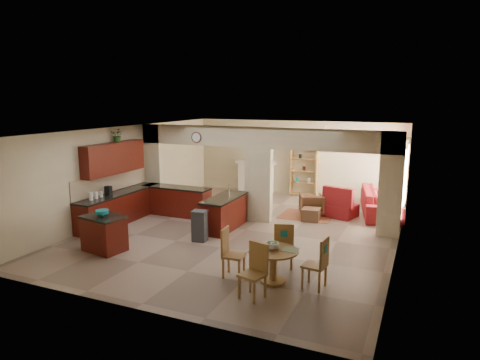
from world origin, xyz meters
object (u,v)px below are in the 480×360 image
at_px(kitchen_island, 104,233).
at_px(armchair, 311,204).
at_px(dining_table, 273,260).
at_px(sofa, 381,202).

relative_size(kitchen_island, armchair, 1.51).
bearing_deg(armchair, kitchen_island, 31.45).
distance_m(dining_table, armchair, 5.34).
distance_m(dining_table, sofa, 6.36).
bearing_deg(sofa, armchair, 102.88).
relative_size(kitchen_island, sofa, 0.40).
distance_m(kitchen_island, armchair, 6.43).
xyz_separation_m(kitchen_island, dining_table, (4.33, -0.09, 0.03)).
xyz_separation_m(sofa, armchair, (-2.02, -0.89, -0.07)).
xyz_separation_m(dining_table, sofa, (1.45, 6.19, -0.06)).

